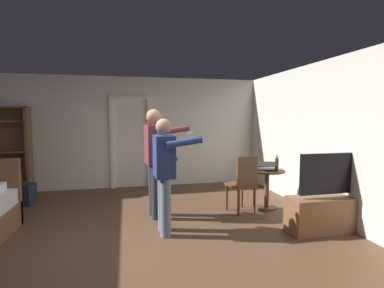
% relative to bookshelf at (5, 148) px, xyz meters
% --- Properties ---
extents(ground_plane, '(7.00, 7.00, 0.00)m').
position_rel_bookshelf_xyz_m(ground_plane, '(2.44, -3.00, -1.01)').
color(ground_plane, brown).
extents(wall_back, '(6.60, 0.12, 2.56)m').
position_rel_bookshelf_xyz_m(wall_back, '(2.44, 0.22, 0.27)').
color(wall_back, silver).
rests_on(wall_back, ground_plane).
extents(wall_right, '(0.12, 6.56, 2.56)m').
position_rel_bookshelf_xyz_m(wall_right, '(5.68, -3.00, 0.27)').
color(wall_right, silver).
rests_on(wall_right, ground_plane).
extents(doorway_frame, '(0.93, 0.08, 2.13)m').
position_rel_bookshelf_xyz_m(doorway_frame, '(2.58, 0.14, 0.21)').
color(doorway_frame, white).
rests_on(doorway_frame, ground_plane).
extents(bookshelf, '(0.99, 0.32, 1.86)m').
position_rel_bookshelf_xyz_m(bookshelf, '(0.00, 0.00, 0.00)').
color(bookshelf, brown).
rests_on(bookshelf, ground_plane).
extents(tv_flatscreen, '(1.24, 0.40, 1.13)m').
position_rel_bookshelf_xyz_m(tv_flatscreen, '(5.32, -3.19, -0.69)').
color(tv_flatscreen, brown).
rests_on(tv_flatscreen, ground_plane).
extents(side_table, '(0.62, 0.62, 0.70)m').
position_rel_bookshelf_xyz_m(side_table, '(4.92, -2.02, -0.54)').
color(side_table, brown).
rests_on(side_table, ground_plane).
extents(laptop, '(0.41, 0.41, 0.16)m').
position_rel_bookshelf_xyz_m(laptop, '(4.88, -2.07, -0.25)').
color(laptop, black).
rests_on(laptop, side_table).
extents(bottle_on_table, '(0.06, 0.06, 0.27)m').
position_rel_bookshelf_xyz_m(bottle_on_table, '(5.06, -2.10, -0.19)').
color(bottle_on_table, '#374A12').
rests_on(bottle_on_table, side_table).
extents(wooden_chair, '(0.52, 0.52, 0.99)m').
position_rel_bookshelf_xyz_m(wooden_chair, '(4.41, -2.16, -0.46)').
color(wooden_chair, brown).
rests_on(wooden_chair, ground_plane).
extents(person_blue_shirt, '(0.68, 0.57, 1.62)m').
position_rel_bookshelf_xyz_m(person_blue_shirt, '(2.99, -2.76, -0.07)').
color(person_blue_shirt, slate).
rests_on(person_blue_shirt, ground_plane).
extents(person_striped_shirt, '(0.76, 0.55, 1.77)m').
position_rel_bookshelf_xyz_m(person_striped_shirt, '(2.92, -2.04, 0.01)').
color(person_striped_shirt, '#333338').
rests_on(person_striped_shirt, ground_plane).
extents(suitcase_dark, '(0.51, 0.39, 0.38)m').
position_rel_bookshelf_xyz_m(suitcase_dark, '(0.52, -0.81, -0.81)').
color(suitcase_dark, '#1E2D38').
rests_on(suitcase_dark, ground_plane).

